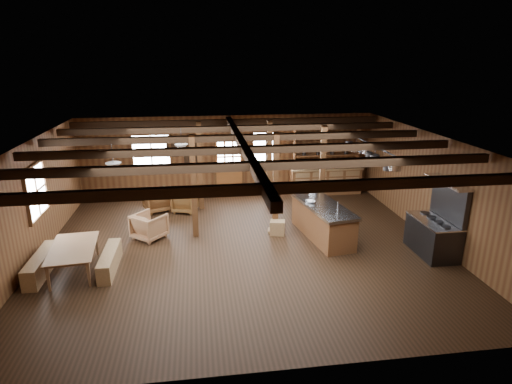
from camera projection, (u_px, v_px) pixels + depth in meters
room at (243, 197)px, 10.51m from camera, size 10.04×9.04×2.84m
ceiling_joists at (242, 144)px, 10.29m from camera, size 9.80×8.82×0.18m
timber_posts at (253, 174)px, 12.55m from camera, size 3.95×2.35×2.80m
back_door at (229, 171)px, 14.87m from camera, size 1.02×0.08×2.15m
window_back_left at (151, 153)px, 14.32m from camera, size 1.32×0.06×1.32m
window_back_right at (266, 150)px, 14.83m from camera, size 1.02×0.06×1.32m
window_left at (36, 191)px, 10.27m from camera, size 0.14×1.24×1.32m
notice_boards at (185, 151)px, 14.45m from camera, size 1.08×0.03×0.90m
back_counter at (325, 177)px, 15.17m from camera, size 2.55×0.60×2.45m
pendant_lamps at (151, 157)px, 10.90m from camera, size 1.86×2.36×0.66m
pot_rack at (372, 155)px, 10.94m from camera, size 0.42×3.00×0.42m
kitchen_island at (322, 220)px, 11.52m from camera, size 1.26×2.61×1.20m
step_stool at (277, 228)px, 11.75m from camera, size 0.51×0.42×0.40m
commercial_range at (435, 230)px, 10.50m from camera, size 0.79×1.52×1.87m
dining_table at (76, 259)px, 9.69m from camera, size 1.14×1.82×0.61m
bench_wall at (42, 264)px, 9.61m from camera, size 0.32×1.68×0.46m
bench_aisle at (110, 261)px, 9.81m from camera, size 0.30×1.58×0.44m
armchair_a at (157, 200)px, 13.50m from camera, size 0.99×1.00×0.71m
armchair_b at (185, 202)px, 13.45m from camera, size 0.87×0.89×0.64m
armchair_c at (149, 226)px, 11.46m from camera, size 1.07×1.08×0.70m
counter_pot at (314, 190)px, 12.31m from camera, size 0.26×0.26×0.16m
bowl at (310, 202)px, 11.46m from camera, size 0.28×0.28×0.06m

